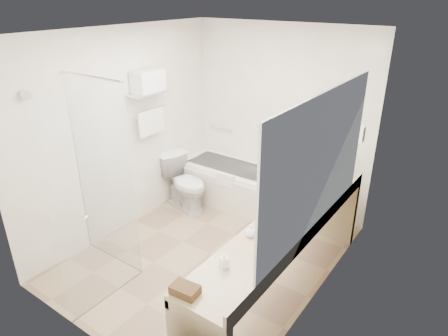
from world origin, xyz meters
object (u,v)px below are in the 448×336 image
Objects in this scene: vanity_counter at (284,243)px; water_bottle_left at (301,201)px; bathtub at (233,184)px; amenity_basket at (185,290)px; toilet at (185,183)px.

water_bottle_left is (-0.02, 0.37, 0.29)m from vanity_counter.
amenity_basket is at bearing -62.66° from bathtub.
vanity_counter is at bearing -42.35° from bathtub.
water_bottle_left reaches higher than toilet.
amenity_basket reaches higher than toilet.
vanity_counter is 3.55× the size of toilet.
water_bottle_left reaches higher than amenity_basket.
amenity_basket is (1.81, -2.10, 0.51)m from toilet.
amenity_basket is at bearing -124.26° from toilet.
vanity_counter is (1.52, -1.39, 0.36)m from bathtub.
toilet is 3.77× the size of amenity_basket.
water_bottle_left is at bearing -34.23° from bathtub.
vanity_counter is at bearing -87.05° from water_bottle_left.
amenity_basket is (1.36, -2.64, 0.61)m from bathtub.
toilet is 2.09m from water_bottle_left.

